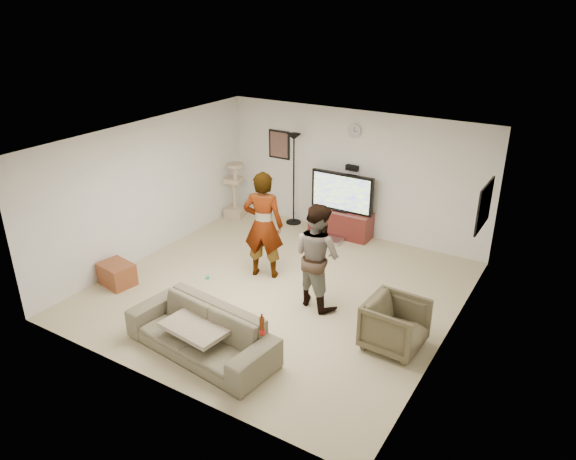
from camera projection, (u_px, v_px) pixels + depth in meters
The scene contains 24 objects.
floor at pixel (279, 290), 8.86m from camera, with size 5.50×5.50×0.02m, color tan.
ceiling at pixel (278, 140), 7.84m from camera, with size 5.50×5.50×0.02m, color white.
wall_back at pixel (353, 173), 10.50m from camera, with size 5.50×0.04×2.50m, color silver.
wall_front at pixel (151, 297), 6.20m from camera, with size 5.50×0.04×2.50m, color silver.
wall_left at pixel (150, 189), 9.66m from camera, with size 0.04×5.50×2.50m, color silver.
wall_right at pixel (454, 261), 7.04m from camera, with size 0.04×5.50×2.50m, color silver.
wall_clock at pixel (355, 131), 10.13m from camera, with size 0.26×0.26×0.04m, color silver.
wall_speaker at pixel (352, 168), 10.40m from camera, with size 0.25×0.10×0.10m, color black.
picture_back at pixel (279, 145), 11.15m from camera, with size 0.42×0.03×0.52m, color brown.
picture_right at pixel (484, 206), 8.20m from camera, with size 0.03×0.78×0.62m, color #E58D43.
tv_stand at pixel (341, 223), 10.75m from camera, with size 1.26×0.45×0.53m, color #491814.
console_box at pixel (332, 240), 10.53m from camera, with size 0.40×0.30×0.07m, color #ABACB8.
tv at pixel (342, 192), 10.49m from camera, with size 1.30×0.08×0.77m, color black.
tv_screen at pixel (341, 193), 10.46m from camera, with size 1.20×0.01×0.68m, color #ABD045.
floor_lamp at pixel (294, 180), 11.05m from camera, with size 0.32×0.32×1.92m, color black.
cat_tree at pixel (234, 190), 11.54m from camera, with size 0.39×0.39×1.22m, color tan.
person_left at pixel (263, 225), 8.94m from camera, with size 0.68×0.45×1.87m, color #939298.
person_right at pixel (317, 256), 8.11m from camera, with size 0.81×0.63×1.67m, color #2B577D.
sofa at pixel (201, 332), 7.17m from camera, with size 2.17×0.85×0.63m, color #635D49.
throw_blanket at pixel (200, 325), 7.13m from camera, with size 0.90×0.70×0.06m, color tan.
beer_bottle at pixel (262, 326), 6.52m from camera, with size 0.06×0.06×0.25m, color #582307.
armchair at pixel (395, 325), 7.26m from camera, with size 0.76×0.78×0.71m, color #4D4631.
side_table at pixel (117, 274), 8.93m from camera, with size 0.57×0.43×0.38m, color brown.
toy_ball at pixel (208, 277), 9.16m from camera, with size 0.07×0.07×0.07m, color #1EAFA3.
Camera 1 is at (4.15, -6.50, 4.46)m, focal length 33.37 mm.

